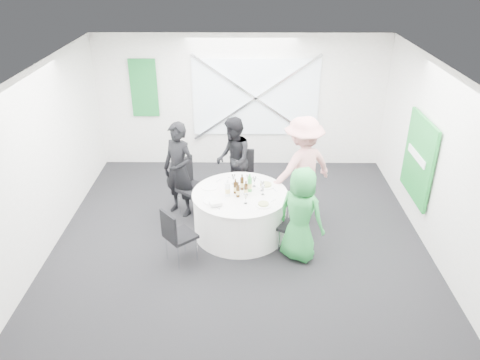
{
  "coord_description": "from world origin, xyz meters",
  "views": [
    {
      "loc": [
        0.06,
        -6.43,
        4.41
      ],
      "look_at": [
        0.0,
        0.2,
        1.0
      ],
      "focal_mm": 35.0,
      "sensor_mm": 36.0,
      "label": 1
    }
  ],
  "objects_px": {
    "person_woman_pink": "(302,168)",
    "clear_water_bottle": "(228,189)",
    "chair_back": "(242,172)",
    "chair_back_right": "(298,193)",
    "chair_back_left": "(189,182)",
    "green_water_bottle": "(250,184)",
    "person_man_back_left": "(179,170)",
    "person_man_back": "(233,160)",
    "banquet_table": "(240,213)",
    "chair_front_left": "(176,233)",
    "chair_front_right": "(297,224)",
    "person_woman_green": "(301,215)"
  },
  "relations": [
    {
      "from": "banquet_table",
      "to": "chair_front_right",
      "type": "relative_size",
      "value": 1.84
    },
    {
      "from": "chair_front_right",
      "to": "person_woman_pink",
      "type": "xyz_separation_m",
      "value": [
        0.17,
        1.12,
        0.43
      ]
    },
    {
      "from": "banquet_table",
      "to": "chair_back_left",
      "type": "relative_size",
      "value": 1.52
    },
    {
      "from": "chair_back_left",
      "to": "chair_back_right",
      "type": "height_order",
      "value": "chair_back_left"
    },
    {
      "from": "person_man_back_left",
      "to": "person_man_back",
      "type": "xyz_separation_m",
      "value": [
        0.93,
        0.53,
        -0.05
      ]
    },
    {
      "from": "chair_back_right",
      "to": "clear_water_bottle",
      "type": "relative_size",
      "value": 3.15
    },
    {
      "from": "banquet_table",
      "to": "person_man_back",
      "type": "xyz_separation_m",
      "value": [
        -0.13,
        1.2,
        0.42
      ]
    },
    {
      "from": "person_woman_green",
      "to": "chair_front_left",
      "type": "bearing_deg",
      "value": 40.33
    },
    {
      "from": "chair_front_left",
      "to": "chair_back",
      "type": "bearing_deg",
      "value": -67.58
    },
    {
      "from": "chair_back_left",
      "to": "person_woman_pink",
      "type": "bearing_deg",
      "value": -54.86
    },
    {
      "from": "person_man_back_left",
      "to": "green_water_bottle",
      "type": "bearing_deg",
      "value": 6.12
    },
    {
      "from": "person_man_back_left",
      "to": "banquet_table",
      "type": "bearing_deg",
      "value": 0.0
    },
    {
      "from": "chair_back_right",
      "to": "person_man_back_left",
      "type": "relative_size",
      "value": 0.54
    },
    {
      "from": "person_woman_green",
      "to": "person_man_back",
      "type": "bearing_deg",
      "value": -25.04
    },
    {
      "from": "person_man_back_left",
      "to": "chair_back_right",
      "type": "bearing_deg",
      "value": 25.2
    },
    {
      "from": "chair_front_left",
      "to": "person_man_back_left",
      "type": "xyz_separation_m",
      "value": [
        -0.12,
        1.48,
        0.33
      ]
    },
    {
      "from": "chair_back",
      "to": "chair_back_right",
      "type": "relative_size",
      "value": 1.1
    },
    {
      "from": "person_woman_pink",
      "to": "clear_water_bottle",
      "type": "xyz_separation_m",
      "value": [
        -1.26,
        -0.7,
        -0.05
      ]
    },
    {
      "from": "chair_back_left",
      "to": "chair_back_right",
      "type": "relative_size",
      "value": 1.12
    },
    {
      "from": "chair_back_left",
      "to": "chair_front_left",
      "type": "relative_size",
      "value": 1.14
    },
    {
      "from": "person_woman_pink",
      "to": "clear_water_bottle",
      "type": "relative_size",
      "value": 6.34
    },
    {
      "from": "chair_front_left",
      "to": "person_man_back",
      "type": "height_order",
      "value": "person_man_back"
    },
    {
      "from": "banquet_table",
      "to": "person_man_back_left",
      "type": "distance_m",
      "value": 1.35
    },
    {
      "from": "chair_front_left",
      "to": "person_woman_pink",
      "type": "relative_size",
      "value": 0.49
    },
    {
      "from": "person_man_back",
      "to": "person_woman_pink",
      "type": "relative_size",
      "value": 0.87
    },
    {
      "from": "person_woman_green",
      "to": "person_man_back_left",
      "type": "bearing_deg",
      "value": 1.8
    },
    {
      "from": "chair_front_right",
      "to": "person_woman_green",
      "type": "height_order",
      "value": "person_woman_green"
    },
    {
      "from": "banquet_table",
      "to": "person_woman_pink",
      "type": "distance_m",
      "value": 1.34
    },
    {
      "from": "chair_front_right",
      "to": "green_water_bottle",
      "type": "bearing_deg",
      "value": -98.66
    },
    {
      "from": "person_woman_pink",
      "to": "person_woman_green",
      "type": "distance_m",
      "value": 1.29
    },
    {
      "from": "chair_back",
      "to": "person_man_back_left",
      "type": "height_order",
      "value": "person_man_back_left"
    },
    {
      "from": "person_man_back",
      "to": "person_woman_green",
      "type": "bearing_deg",
      "value": 23.14
    },
    {
      "from": "green_water_bottle",
      "to": "clear_water_bottle",
      "type": "distance_m",
      "value": 0.39
    },
    {
      "from": "chair_back_left",
      "to": "chair_back",
      "type": "bearing_deg",
      "value": -28.54
    },
    {
      "from": "chair_front_left",
      "to": "person_man_back",
      "type": "relative_size",
      "value": 0.56
    },
    {
      "from": "chair_back_left",
      "to": "green_water_bottle",
      "type": "xyz_separation_m",
      "value": [
        1.06,
        -0.6,
        0.28
      ]
    },
    {
      "from": "person_man_back",
      "to": "person_man_back_left",
      "type": "bearing_deg",
      "value": -66.69
    },
    {
      "from": "chair_back_right",
      "to": "person_woman_pink",
      "type": "distance_m",
      "value": 0.44
    },
    {
      "from": "person_man_back",
      "to": "person_woman_pink",
      "type": "xyz_separation_m",
      "value": [
        1.2,
        -0.58,
        0.12
      ]
    },
    {
      "from": "chair_back",
      "to": "chair_front_right",
      "type": "height_order",
      "value": "chair_back"
    },
    {
      "from": "chair_back_right",
      "to": "chair_back_left",
      "type": "bearing_deg",
      "value": -120.54
    },
    {
      "from": "clear_water_bottle",
      "to": "chair_front_left",
      "type": "bearing_deg",
      "value": -136.11
    },
    {
      "from": "chair_back",
      "to": "person_woman_green",
      "type": "bearing_deg",
      "value": -61.68
    },
    {
      "from": "person_woman_pink",
      "to": "person_woman_green",
      "type": "relative_size",
      "value": 1.22
    },
    {
      "from": "chair_front_left",
      "to": "green_water_bottle",
      "type": "height_order",
      "value": "green_water_bottle"
    },
    {
      "from": "chair_back_left",
      "to": "clear_water_bottle",
      "type": "xyz_separation_m",
      "value": [
        0.71,
        -0.76,
        0.27
      ]
    },
    {
      "from": "chair_back",
      "to": "green_water_bottle",
      "type": "distance_m",
      "value": 1.08
    },
    {
      "from": "banquet_table",
      "to": "person_man_back",
      "type": "relative_size",
      "value": 0.97
    },
    {
      "from": "chair_front_right",
      "to": "person_man_back_left",
      "type": "distance_m",
      "value": 2.31
    },
    {
      "from": "chair_back_right",
      "to": "person_man_back_left",
      "type": "distance_m",
      "value": 2.11
    }
  ]
}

